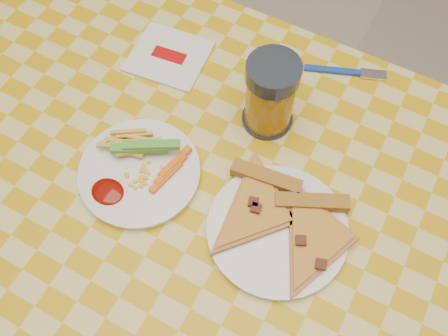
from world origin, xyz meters
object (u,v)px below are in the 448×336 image
(table, at_px, (208,232))
(plate_left, at_px, (140,173))
(drink_glass, at_px, (270,95))
(plate_right, at_px, (277,230))

(table, xyz_separation_m, plate_left, (-0.13, 0.01, 0.08))
(table, xyz_separation_m, drink_glass, (0.00, 0.21, 0.15))
(plate_left, relative_size, plate_right, 0.91)
(plate_right, bearing_deg, plate_left, -176.05)
(drink_glass, bearing_deg, table, -91.16)
(plate_right, distance_m, drink_glass, 0.22)
(plate_left, relative_size, drink_glass, 1.36)
(drink_glass, bearing_deg, plate_right, -59.83)
(plate_left, distance_m, plate_right, 0.25)
(table, relative_size, plate_right, 5.85)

